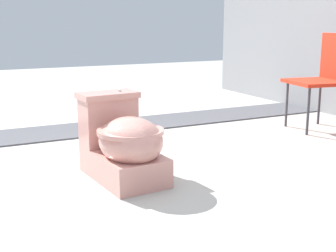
% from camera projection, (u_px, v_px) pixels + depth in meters
% --- Properties ---
extents(ground_plane, '(14.00, 14.00, 0.00)m').
position_uv_depth(ground_plane, '(122.00, 181.00, 2.82)').
color(ground_plane, '#A8A59E').
extents(gravel_strip, '(0.56, 8.00, 0.01)m').
position_uv_depth(gravel_strip, '(119.00, 126.00, 4.26)').
color(gravel_strip, '#4C4C51').
rests_on(gravel_strip, ground).
extents(toilet, '(0.66, 0.43, 0.52)m').
position_uv_depth(toilet, '(124.00, 144.00, 2.80)').
color(toilet, tan).
rests_on(toilet, ground).
extents(folding_chair_left, '(0.51, 0.51, 0.83)m').
position_uv_depth(folding_chair_left, '(326.00, 71.00, 4.07)').
color(folding_chair_left, red).
rests_on(folding_chair_left, ground).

